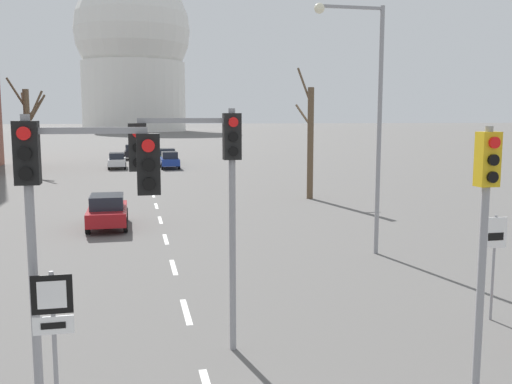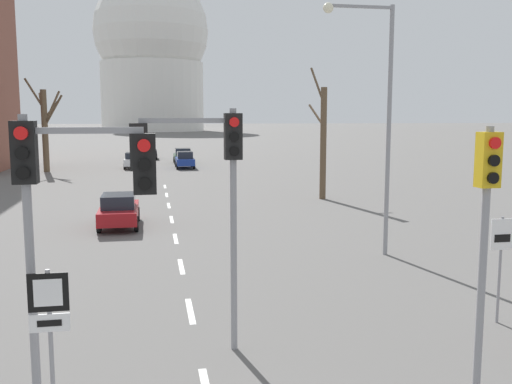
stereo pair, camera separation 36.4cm
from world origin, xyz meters
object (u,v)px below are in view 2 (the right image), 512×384
at_px(route_sign_post, 50,325).
at_px(sedan_near_right, 183,156).
at_px(sedan_mid_centre, 133,160).
at_px(street_lamp_right, 377,105).
at_px(traffic_signal_near_left, 69,193).
at_px(traffic_signal_near_right, 486,211).
at_px(sedan_far_right, 149,152).
at_px(traffic_signal_centre_tall, 202,169).
at_px(sedan_far_left, 119,210).
at_px(sedan_near_left, 185,160).
at_px(speed_limit_sign, 501,251).

bearing_deg(route_sign_post, sedan_near_right, 84.73).
bearing_deg(sedan_mid_centre, sedan_near_right, 44.03).
height_order(route_sign_post, street_lamp_right, street_lamp_right).
height_order(traffic_signal_near_left, traffic_signal_near_right, traffic_signal_near_left).
distance_m(traffic_signal_near_left, sedan_far_right, 59.78).
bearing_deg(sedan_far_right, traffic_signal_centre_tall, -88.68).
bearing_deg(traffic_signal_near_right, traffic_signal_centre_tall, 149.00).
height_order(traffic_signal_near_right, sedan_far_left, traffic_signal_near_right).
relative_size(traffic_signal_near_left, sedan_near_left, 1.16).
bearing_deg(traffic_signal_centre_tall, sedan_far_right, 91.32).
height_order(traffic_signal_near_right, traffic_signal_centre_tall, traffic_signal_centre_tall).
distance_m(speed_limit_sign, sedan_near_right, 49.93).
distance_m(traffic_signal_near_left, traffic_signal_near_right, 7.02).
relative_size(traffic_signal_near_left, speed_limit_sign, 1.92).
distance_m(street_lamp_right, sedan_mid_centre, 39.16).
distance_m(traffic_signal_near_right, speed_limit_sign, 4.42).
relative_size(speed_limit_sign, sedan_mid_centre, 0.61).
xyz_separation_m(route_sign_post, speed_limit_sign, (9.85, 3.40, -0.08)).
bearing_deg(speed_limit_sign, sedan_far_right, 98.60).
distance_m(speed_limit_sign, sedan_far_right, 57.34).
bearing_deg(traffic_signal_centre_tall, sedan_near_left, 87.18).
bearing_deg(sedan_mid_centre, sedan_far_left, -89.47).
distance_m(traffic_signal_near_right, sedan_far_right, 60.29).
bearing_deg(sedan_mid_centre, street_lamp_right, -75.53).
distance_m(traffic_signal_near_left, speed_limit_sign, 10.22).
relative_size(traffic_signal_centre_tall, speed_limit_sign, 1.97).
bearing_deg(sedan_near_right, route_sign_post, -95.27).
xyz_separation_m(street_lamp_right, sedan_mid_centre, (-9.72, 37.65, -4.66)).
bearing_deg(sedan_near_right, speed_limit_sign, -84.29).
bearing_deg(route_sign_post, sedan_near_left, 84.22).
relative_size(street_lamp_right, sedan_far_left, 2.11).
relative_size(traffic_signal_centre_tall, sedan_near_left, 1.19).
height_order(speed_limit_sign, street_lamp_right, street_lamp_right).
height_order(traffic_signal_near_left, sedan_near_left, traffic_signal_near_left).
bearing_deg(sedan_near_right, sedan_near_left, -91.06).
bearing_deg(sedan_near_right, traffic_signal_centre_tall, -92.62).
relative_size(sedan_far_left, sedan_far_right, 1.06).
distance_m(sedan_near_right, sedan_far_left, 35.74).
bearing_deg(sedan_near_right, traffic_signal_near_right, -87.38).
bearing_deg(sedan_far_left, sedan_mid_centre, 90.53).
bearing_deg(route_sign_post, sedan_mid_centre, 90.26).
bearing_deg(sedan_near_left, sedan_far_right, 105.22).
xyz_separation_m(traffic_signal_near_right, street_lamp_right, (2.18, 10.33, 2.05)).
xyz_separation_m(traffic_signal_near_right, traffic_signal_centre_tall, (-4.71, 2.83, 0.55)).
relative_size(route_sign_post, speed_limit_sign, 1.04).
distance_m(street_lamp_right, sedan_near_left, 37.34).
xyz_separation_m(sedan_near_left, sedan_far_right, (-3.50, 12.85, 0.03)).
distance_m(traffic_signal_centre_tall, sedan_mid_centre, 45.35).
bearing_deg(sedan_far_right, traffic_signal_near_left, -90.94).
xyz_separation_m(traffic_signal_near_left, route_sign_post, (-0.31, -0.39, -1.97)).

